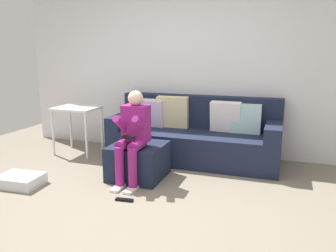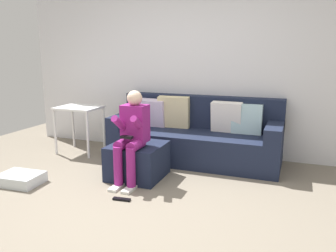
{
  "view_description": "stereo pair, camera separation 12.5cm",
  "coord_description": "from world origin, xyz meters",
  "px_view_note": "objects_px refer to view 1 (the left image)",
  "views": [
    {
      "loc": [
        1.4,
        -2.79,
        1.51
      ],
      "look_at": [
        -0.02,
        1.3,
        0.57
      ],
      "focal_mm": 36.81,
      "sensor_mm": 36.0,
      "label": 1
    },
    {
      "loc": [
        1.52,
        -2.75,
        1.51
      ],
      "look_at": [
        -0.02,
        1.3,
        0.57
      ],
      "focal_mm": 36.81,
      "sensor_mm": 36.0,
      "label": 2
    }
  ],
  "objects_px": {
    "couch_sectional": "(195,136)",
    "side_table": "(77,114)",
    "ottoman": "(138,161)",
    "remote_near_ottoman": "(124,200)",
    "person_seated": "(133,133)",
    "storage_bin": "(20,180)"
  },
  "relations": [
    {
      "from": "ottoman",
      "to": "storage_bin",
      "type": "xyz_separation_m",
      "value": [
        -1.18,
        -0.69,
        -0.15
      ]
    },
    {
      "from": "side_table",
      "to": "remote_near_ottoman",
      "type": "bearing_deg",
      "value": -43.3
    },
    {
      "from": "couch_sectional",
      "to": "remote_near_ottoman",
      "type": "relative_size",
      "value": 12.38
    },
    {
      "from": "side_table",
      "to": "ottoman",
      "type": "bearing_deg",
      "value": -27.25
    },
    {
      "from": "remote_near_ottoman",
      "to": "person_seated",
      "type": "bearing_deg",
      "value": 98.16
    },
    {
      "from": "couch_sectional",
      "to": "person_seated",
      "type": "relative_size",
      "value": 2.17
    },
    {
      "from": "ottoman",
      "to": "storage_bin",
      "type": "height_order",
      "value": "ottoman"
    },
    {
      "from": "ottoman",
      "to": "person_seated",
      "type": "height_order",
      "value": "person_seated"
    },
    {
      "from": "side_table",
      "to": "storage_bin",
      "type": "bearing_deg",
      "value": -85.61
    },
    {
      "from": "couch_sectional",
      "to": "side_table",
      "type": "xyz_separation_m",
      "value": [
        -1.75,
        -0.27,
        0.25
      ]
    },
    {
      "from": "ottoman",
      "to": "remote_near_ottoman",
      "type": "xyz_separation_m",
      "value": [
        0.14,
        -0.68,
        -0.2
      ]
    },
    {
      "from": "ottoman",
      "to": "couch_sectional",
      "type": "bearing_deg",
      "value": 63.27
    },
    {
      "from": "couch_sectional",
      "to": "ottoman",
      "type": "height_order",
      "value": "couch_sectional"
    },
    {
      "from": "person_seated",
      "to": "storage_bin",
      "type": "bearing_deg",
      "value": -156.17
    },
    {
      "from": "couch_sectional",
      "to": "person_seated",
      "type": "bearing_deg",
      "value": -112.42
    },
    {
      "from": "side_table",
      "to": "remote_near_ottoman",
      "type": "height_order",
      "value": "side_table"
    },
    {
      "from": "person_seated",
      "to": "storage_bin",
      "type": "height_order",
      "value": "person_seated"
    },
    {
      "from": "person_seated",
      "to": "remote_near_ottoman",
      "type": "xyz_separation_m",
      "value": [
        0.12,
        -0.51,
        -0.59
      ]
    },
    {
      "from": "ottoman",
      "to": "person_seated",
      "type": "relative_size",
      "value": 0.59
    },
    {
      "from": "ottoman",
      "to": "storage_bin",
      "type": "distance_m",
      "value": 1.38
    },
    {
      "from": "ottoman",
      "to": "person_seated",
      "type": "bearing_deg",
      "value": -84.9
    },
    {
      "from": "side_table",
      "to": "remote_near_ottoman",
      "type": "relative_size",
      "value": 3.74
    }
  ]
}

